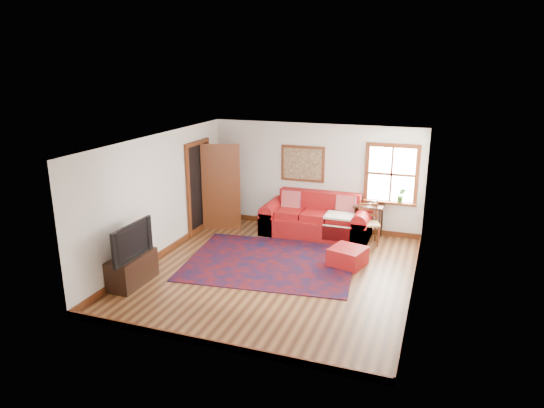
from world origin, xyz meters
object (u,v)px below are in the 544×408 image
at_px(red_leather_sofa, 316,221).
at_px(red_ottoman, 348,257).
at_px(media_cabinet, 132,270).
at_px(side_table, 369,210).
at_px(ladder_back_chair, 368,221).

xyz_separation_m(red_leather_sofa, red_ottoman, (1.03, -1.52, -0.14)).
bearing_deg(media_cabinet, red_ottoman, 31.42).
xyz_separation_m(red_leather_sofa, side_table, (1.15, 0.19, 0.33)).
bearing_deg(ladder_back_chair, red_ottoman, -97.10).
bearing_deg(red_leather_sofa, media_cabinet, -123.86).
bearing_deg(media_cabinet, red_leather_sofa, 56.14).
bearing_deg(side_table, red_leather_sofa, -170.53).
bearing_deg(media_cabinet, side_table, 46.83).
relative_size(side_table, ladder_back_chair, 0.82).
distance_m(red_ottoman, side_table, 1.78).
bearing_deg(red_ottoman, side_table, 101.33).
distance_m(side_table, media_cabinet, 5.27).
distance_m(red_ottoman, media_cabinet, 4.08).
distance_m(red_leather_sofa, media_cabinet, 4.39).
distance_m(red_leather_sofa, side_table, 1.22).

